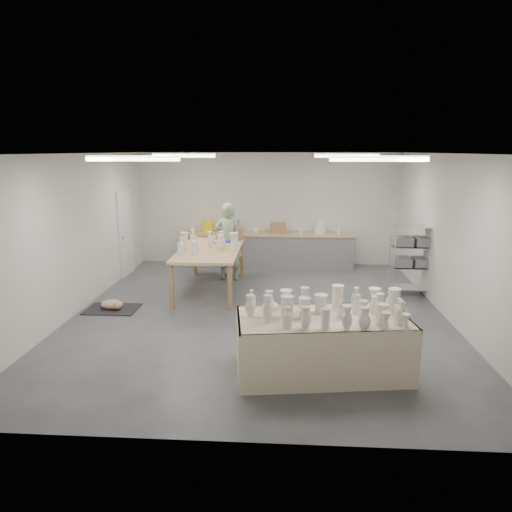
# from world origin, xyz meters

# --- Properties ---
(room) EXTENTS (8.00, 8.02, 3.00)m
(room) POSITION_xyz_m (-0.11, 0.08, 2.06)
(room) COLOR #424449
(room) RESTS_ON ground
(back_counter) EXTENTS (4.60, 0.60, 1.24)m
(back_counter) POSITION_xyz_m (-0.01, 3.68, 0.49)
(back_counter) COLOR tan
(back_counter) RESTS_ON ground
(wire_shelf) EXTENTS (0.88, 0.48, 1.80)m
(wire_shelf) POSITION_xyz_m (3.20, 1.40, 0.92)
(wire_shelf) COLOR silver
(wire_shelf) RESTS_ON ground
(drying_table) EXTENTS (2.48, 1.41, 1.20)m
(drying_table) POSITION_xyz_m (1.02, -2.35, 0.46)
(drying_table) COLOR olive
(drying_table) RESTS_ON ground
(work_table) EXTENTS (1.30, 2.58, 1.34)m
(work_table) POSITION_xyz_m (-1.11, 1.40, 0.97)
(work_table) COLOR tan
(work_table) RESTS_ON ground
(rug) EXTENTS (1.00, 0.70, 0.02)m
(rug) POSITION_xyz_m (-2.90, 0.00, 0.01)
(rug) COLOR black
(rug) RESTS_ON ground
(cat) EXTENTS (0.44, 0.33, 0.19)m
(cat) POSITION_xyz_m (-2.88, -0.01, 0.11)
(cat) COLOR white
(cat) RESTS_ON rug
(potter) EXTENTS (0.73, 0.53, 1.87)m
(potter) POSITION_xyz_m (-0.86, 2.28, 0.94)
(potter) COLOR #8CA17D
(potter) RESTS_ON ground
(red_stool) EXTENTS (0.36, 0.36, 0.29)m
(red_stool) POSITION_xyz_m (-0.86, 2.55, 0.26)
(red_stool) COLOR #B41921
(red_stool) RESTS_ON ground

